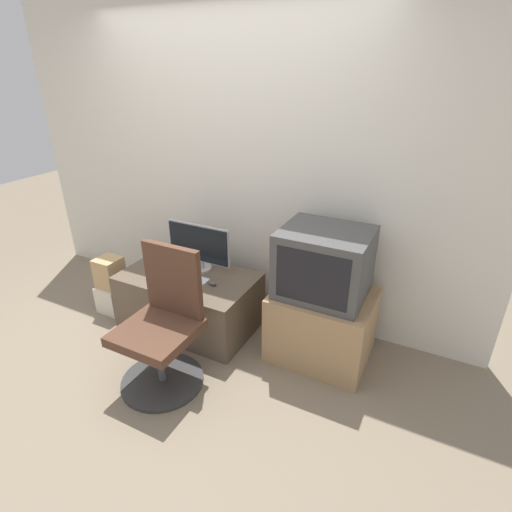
{
  "coord_description": "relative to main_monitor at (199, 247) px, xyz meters",
  "views": [
    {
      "loc": [
        1.71,
        -1.57,
        2.08
      ],
      "look_at": [
        0.44,
        0.91,
        0.73
      ],
      "focal_mm": 28.0,
      "sensor_mm": 36.0,
      "label": 1
    }
  ],
  "objects": [
    {
      "name": "mouse",
      "position": [
        0.25,
        -0.19,
        -0.19
      ],
      "size": [
        0.07,
        0.04,
        0.03
      ],
      "color": "#4C4C51",
      "rests_on": "desk"
    },
    {
      "name": "office_chair",
      "position": [
        0.21,
        -0.78,
        -0.28
      ],
      "size": [
        0.59,
        0.59,
        1.0
      ],
      "color": "#333333",
      "rests_on": "ground_plane"
    },
    {
      "name": "cardboard_box_lower",
      "position": [
        -0.8,
        -0.28,
        -0.57
      ],
      "size": [
        0.23,
        0.25,
        0.25
      ],
      "color": "beige",
      "rests_on": "ground_plane"
    },
    {
      "name": "side_stand",
      "position": [
        1.12,
        -0.02,
        -0.42
      ],
      "size": [
        0.73,
        0.6,
        0.55
      ],
      "color": "#A37F56",
      "rests_on": "ground_plane"
    },
    {
      "name": "desk",
      "position": [
        -0.03,
        -0.15,
        -0.45
      ],
      "size": [
        1.12,
        0.67,
        0.48
      ],
      "color": "brown",
      "rests_on": "ground_plane"
    },
    {
      "name": "main_monitor",
      "position": [
        0.0,
        0.0,
        0.0
      ],
      "size": [
        0.59,
        0.2,
        0.41
      ],
      "color": "#B2B2B7",
      "rests_on": "desk"
    },
    {
      "name": "keyboard",
      "position": [
        0.03,
        -0.18,
        -0.2
      ],
      "size": [
        0.32,
        0.1,
        0.01
      ],
      "color": "white",
      "rests_on": "desk"
    },
    {
      "name": "cardboard_box_upper",
      "position": [
        -0.8,
        -0.28,
        -0.3
      ],
      "size": [
        0.21,
        0.2,
        0.27
      ],
      "color": "tan",
      "rests_on": "cardboard_box_lower"
    },
    {
      "name": "crt_tv",
      "position": [
        1.09,
        -0.02,
        0.11
      ],
      "size": [
        0.62,
        0.53,
        0.5
      ],
      "color": "#474747",
      "rests_on": "side_stand"
    },
    {
      "name": "wall_back",
      "position": [
        0.11,
        0.4,
        0.61
      ],
      "size": [
        4.4,
        0.05,
        2.6
      ],
      "color": "silver",
      "rests_on": "ground_plane"
    },
    {
      "name": "ground_plane",
      "position": [
        0.11,
        -0.92,
        -0.69
      ],
      "size": [
        12.0,
        12.0,
        0.0
      ],
      "primitive_type": "plane",
      "color": "#7F705B"
    }
  ]
}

